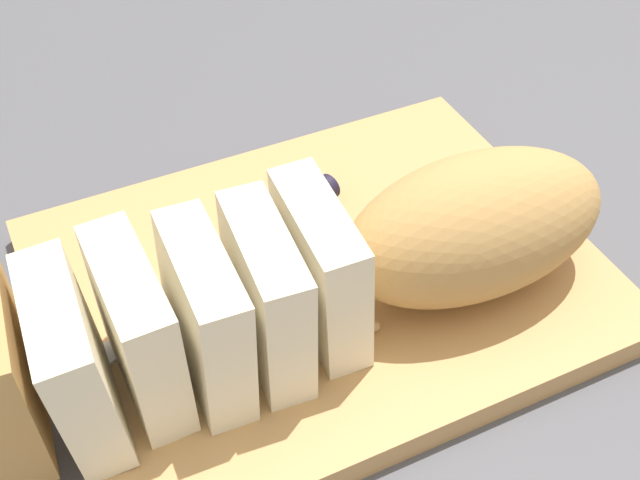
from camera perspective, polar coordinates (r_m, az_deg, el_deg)
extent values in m
plane|color=#4C4C51|center=(0.62, 0.00, -3.44)|extent=(3.00, 3.00, 0.00)
cube|color=tan|center=(0.61, 0.00, -2.76)|extent=(0.39, 0.30, 0.02)
ellipsoid|color=tan|center=(0.57, 10.57, 0.91)|extent=(0.19, 0.10, 0.10)
cube|color=beige|center=(0.53, 0.06, -1.97)|extent=(0.04, 0.10, 0.10)
cube|color=beige|center=(0.52, -3.65, -3.84)|extent=(0.04, 0.10, 0.10)
cube|color=beige|center=(0.51, -7.83, -5.23)|extent=(0.04, 0.10, 0.10)
cube|color=beige|center=(0.51, -12.34, -6.05)|extent=(0.03, 0.10, 0.10)
cube|color=beige|center=(0.50, -16.50, -8.00)|extent=(0.04, 0.10, 0.10)
cube|color=silver|center=(0.58, -9.68, -4.29)|extent=(0.19, 0.09, 0.00)
cylinder|color=black|center=(0.64, -1.00, 2.55)|extent=(0.06, 0.04, 0.02)
cube|color=silver|center=(0.62, -2.78, 1.21)|extent=(0.03, 0.02, 0.02)
sphere|color=tan|center=(0.58, 0.63, -3.89)|extent=(0.01, 0.01, 0.01)
sphere|color=tan|center=(0.61, 0.34, -0.70)|extent=(0.01, 0.01, 0.01)
sphere|color=tan|center=(0.56, 3.76, -5.92)|extent=(0.01, 0.01, 0.01)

